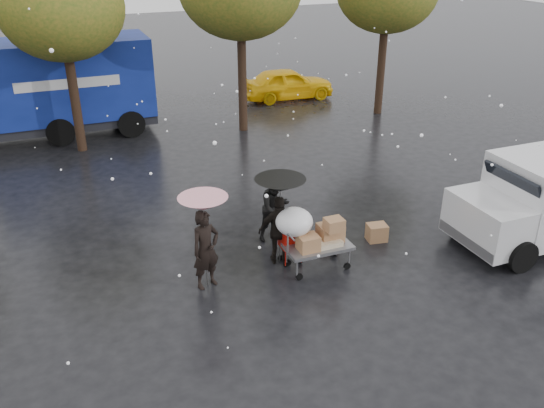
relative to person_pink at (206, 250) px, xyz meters
name	(u,v)px	position (x,y,z in m)	size (l,w,h in m)	color
ground	(286,272)	(1.80, -0.17, -0.90)	(90.00, 90.00, 0.00)	black
person_pink	(206,250)	(0.00, 0.00, 0.00)	(0.66, 0.43, 1.80)	black
person_middle	(275,208)	(2.16, 1.41, -0.05)	(0.82, 0.64, 1.70)	black
person_black	(280,230)	(1.84, 0.31, -0.06)	(0.98, 0.41, 1.68)	black
umbrella_pink	(203,204)	(0.00, 0.00, 1.08)	(1.04, 1.04, 2.13)	#4C4C4C
umbrella_black	(280,185)	(1.84, 0.31, 1.06)	(1.14, 1.14, 2.11)	#4C4C4C
vendor_cart	(322,239)	(2.63, -0.25, -0.17)	(1.52, 0.80, 1.27)	slate
shopping_cart	(294,225)	(2.06, 0.05, 0.17)	(0.84, 0.84, 1.46)	red
blue_truck	(43,90)	(-2.66, 11.77, 0.86)	(8.30, 2.60, 3.50)	navy
box_ground_near	(377,232)	(4.48, 0.36, -0.68)	(0.48, 0.38, 0.43)	#936040
box_ground_far	(329,236)	(3.30, 0.67, -0.71)	(0.48, 0.38, 0.38)	#936040
yellow_taxi	(288,84)	(7.64, 13.25, -0.20)	(1.65, 4.11, 1.40)	yellow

